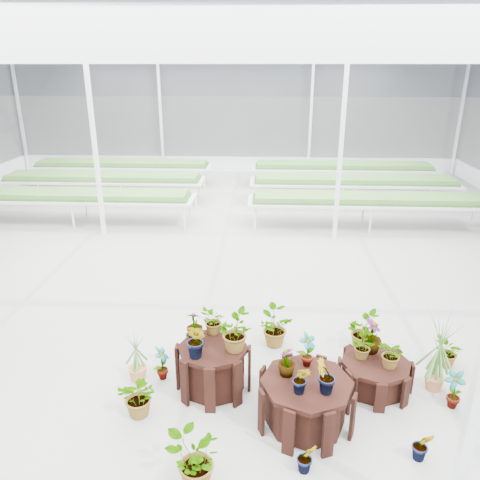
{
  "coord_description": "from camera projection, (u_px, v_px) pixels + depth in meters",
  "views": [
    {
      "loc": [
        1.14,
        -7.36,
        4.2
      ],
      "look_at": [
        0.76,
        0.32,
        1.3
      ],
      "focal_mm": 35.0,
      "sensor_mm": 36.0,
      "label": 1
    }
  ],
  "objects": [
    {
      "name": "ground_plane",
      "position": [
        197.0,
        313.0,
        8.41
      ],
      "size": [
        24.0,
        24.0,
        0.0
      ],
      "primitive_type": "plane",
      "color": "gray",
      "rests_on": "ground"
    },
    {
      "name": "nursery_plants",
      "position": [
        290.0,
        359.0,
        6.26
      ],
      "size": [
        4.94,
        3.41,
        1.31
      ],
      "color": "#467532",
      "rests_on": "ground"
    },
    {
      "name": "nursery_benches",
      "position": [
        227.0,
        190.0,
        14.99
      ],
      "size": [
        16.0,
        7.0,
        0.84
      ],
      "primitive_type": null,
      "color": "silver",
      "rests_on": "ground"
    },
    {
      "name": "greenhouse_shell",
      "position": [
        193.0,
        192.0,
        7.62
      ],
      "size": [
        18.0,
        24.0,
        4.5
      ],
      "primitive_type": null,
      "color": "white",
      "rests_on": "ground"
    },
    {
      "name": "steel_frame",
      "position": [
        193.0,
        192.0,
        7.62
      ],
      "size": [
        18.0,
        24.0,
        4.5
      ],
      "primitive_type": null,
      "color": "silver",
      "rests_on": "ground"
    },
    {
      "name": "plinth_mid",
      "position": [
        306.0,
        402.0,
        5.75
      ],
      "size": [
        1.51,
        1.51,
        0.61
      ],
      "primitive_type": "cylinder",
      "rotation": [
        0.0,
        0.0,
        0.37
      ],
      "color": "black",
      "rests_on": "ground"
    },
    {
      "name": "plinth_low",
      "position": [
        375.0,
        375.0,
        6.39
      ],
      "size": [
        1.02,
        1.02,
        0.43
      ],
      "primitive_type": "cylinder",
      "rotation": [
        0.0,
        0.0,
        -0.06
      ],
      "color": "black",
      "rests_on": "ground"
    },
    {
      "name": "plinth_tall",
      "position": [
        213.0,
        367.0,
        6.35
      ],
      "size": [
        0.99,
        0.99,
        0.67
      ],
      "primitive_type": "cylinder",
      "rotation": [
        0.0,
        0.0,
        0.01
      ],
      "color": "black",
      "rests_on": "ground"
    }
  ]
}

